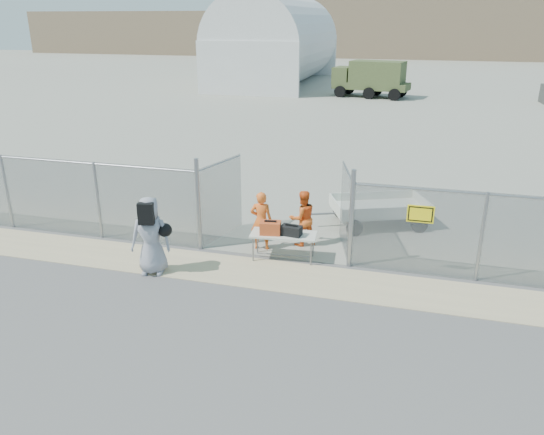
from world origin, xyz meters
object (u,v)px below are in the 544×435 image
(security_worker_right, at_px, (302,218))
(utility_trailer, at_px, (379,211))
(folding_table, at_px, (283,246))
(security_worker_left, at_px, (261,221))
(visitor, at_px, (151,236))

(security_worker_right, height_order, utility_trailer, security_worker_right)
(folding_table, height_order, security_worker_left, security_worker_left)
(security_worker_right, height_order, visitor, visitor)
(security_worker_right, relative_size, visitor, 0.80)
(security_worker_left, bearing_deg, folding_table, 139.05)
(security_worker_left, relative_size, utility_trailer, 0.45)
(folding_table, distance_m, utility_trailer, 3.80)
(folding_table, bearing_deg, visitor, -156.48)
(security_worker_left, xyz_separation_m, security_worker_right, (1.00, 0.55, -0.03))
(visitor, bearing_deg, folding_table, 15.78)
(security_worker_left, distance_m, utility_trailer, 3.94)
(security_worker_right, bearing_deg, security_worker_left, -5.40)
(security_worker_left, xyz_separation_m, visitor, (-2.14, -2.06, 0.16))
(security_worker_left, bearing_deg, utility_trailer, -145.16)
(security_worker_right, relative_size, utility_trailer, 0.44)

